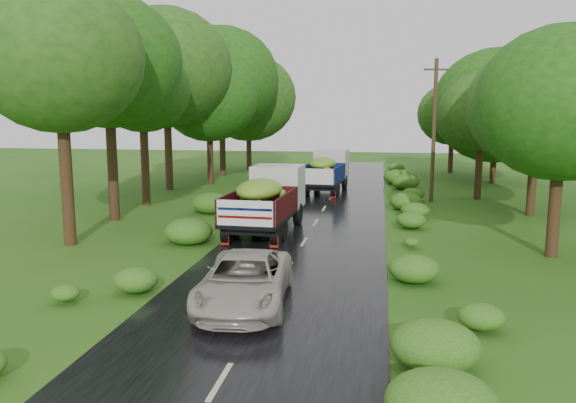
% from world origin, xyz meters
% --- Properties ---
extents(ground, '(120.00, 120.00, 0.00)m').
position_xyz_m(ground, '(0.00, 0.00, 0.00)').
color(ground, '#1A4D10').
rests_on(ground, ground).
extents(road, '(6.50, 80.00, 0.02)m').
position_xyz_m(road, '(0.00, 5.00, 0.01)').
color(road, black).
rests_on(road, ground).
extents(road_lines, '(0.12, 69.60, 0.00)m').
position_xyz_m(road_lines, '(0.00, 6.00, 0.02)').
color(road_lines, '#BFB78C').
rests_on(road_lines, road).
extents(truck_near, '(2.58, 6.58, 2.73)m').
position_xyz_m(truck_near, '(-1.82, 9.71, 1.54)').
color(truck_near, black).
rests_on(truck_near, ground).
extents(truck_far, '(2.74, 6.43, 2.63)m').
position_xyz_m(truck_far, '(-0.51, 22.40, 1.49)').
color(truck_far, black).
rests_on(truck_far, ground).
extents(car, '(2.65, 5.07, 1.36)m').
position_xyz_m(car, '(-0.56, 0.33, 0.70)').
color(car, '#AFA99C').
rests_on(car, road).
extents(utility_pole, '(1.40, 0.47, 8.14)m').
position_xyz_m(utility_pole, '(5.91, 19.35, 4.19)').
color(utility_pole, '#382616').
rests_on(utility_pole, ground).
extents(trees_left, '(6.33, 33.71, 9.89)m').
position_xyz_m(trees_left, '(-9.70, 22.80, 7.06)').
color(trees_left, black).
rests_on(trees_left, ground).
extents(trees_right, '(6.13, 32.00, 7.56)m').
position_xyz_m(trees_right, '(9.96, 22.59, 5.35)').
color(trees_right, black).
rests_on(trees_right, ground).
extents(shrubs, '(11.90, 44.00, 0.70)m').
position_xyz_m(shrubs, '(0.00, 14.00, 0.35)').
color(shrubs, '#285915').
rests_on(shrubs, ground).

